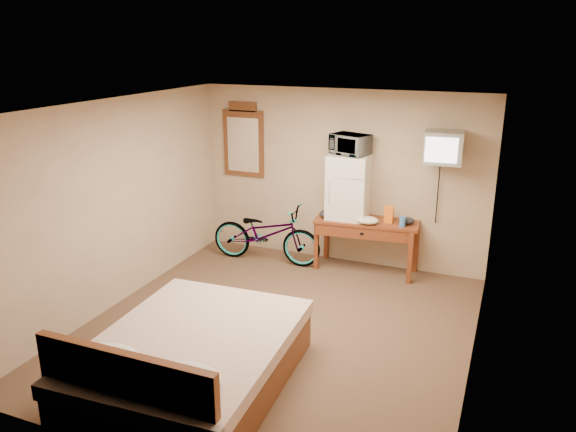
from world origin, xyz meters
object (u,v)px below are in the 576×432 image
object	(u,v)px
blue_cup	(402,222)
wall_mirror	(244,141)
microwave	(350,144)
bicycle	(266,233)
bed	(189,362)
mini_fridge	(349,186)
crt_television	(443,147)
desk	(366,228)

from	to	relation	value
blue_cup	wall_mirror	distance (m)	2.68
microwave	bicycle	size ratio (longest dim) A/B	0.30
blue_cup	bed	distance (m)	3.57
microwave	wall_mirror	world-z (taller)	wall_mirror
bicycle	wall_mirror	bearing A→B (deg)	47.34
microwave	wall_mirror	bearing A→B (deg)	-168.10
mini_fridge	crt_television	distance (m)	1.39
desk	wall_mirror	xyz separation A→B (m)	(-2.01, 0.27, 1.05)
desk	bed	world-z (taller)	bed
blue_cup	bicycle	bearing A→B (deg)	-176.32
bicycle	bed	size ratio (longest dim) A/B	0.72
bicycle	bed	distance (m)	3.24
blue_cup	crt_television	world-z (taller)	crt_television
blue_cup	crt_television	bearing A→B (deg)	12.44
crt_television	bicycle	world-z (taller)	crt_television
blue_cup	microwave	bearing A→B (deg)	170.20
crt_television	wall_mirror	distance (m)	2.97
desk	microwave	size ratio (longest dim) A/B	2.93
desk	mini_fridge	size ratio (longest dim) A/B	1.64
blue_cup	bicycle	xyz separation A→B (m)	(-1.94, -0.12, -0.39)
microwave	wall_mirror	distance (m)	1.73
crt_television	bed	distance (m)	4.11
microwave	mini_fridge	bearing A→B (deg)	-104.88
wall_mirror	bicycle	size ratio (longest dim) A/B	0.67
bicycle	desk	bearing A→B (deg)	-85.17
blue_cup	wall_mirror	world-z (taller)	wall_mirror
desk	microwave	world-z (taller)	microwave
mini_fridge	bicycle	world-z (taller)	mini_fridge
microwave	bed	size ratio (longest dim) A/B	0.22
desk	microwave	distance (m)	1.18
microwave	bed	distance (m)	3.77
wall_mirror	bicycle	xyz separation A→B (m)	(0.57, -0.47, -1.25)
mini_fridge	blue_cup	distance (m)	0.89
desk	mini_fridge	world-z (taller)	mini_fridge
desk	crt_television	xyz separation A→B (m)	(0.95, 0.02, 1.20)
microwave	bed	bearing A→B (deg)	-79.32
microwave	crt_television	size ratio (longest dim) A/B	0.85
crt_television	mini_fridge	bearing A→B (deg)	178.12
mini_fridge	bicycle	distance (m)	1.40
crt_television	bed	size ratio (longest dim) A/B	0.26
blue_cup	bed	bearing A→B (deg)	-111.40
blue_cup	bed	world-z (taller)	bed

